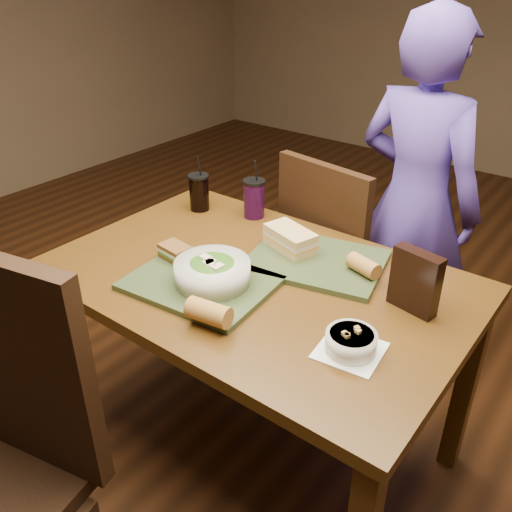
# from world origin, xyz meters

# --- Properties ---
(ground) EXTENTS (6.00, 6.00, 0.00)m
(ground) POSITION_xyz_m (0.00, 0.00, 0.00)
(ground) COLOR #381C0B
(ground) RESTS_ON ground
(dining_table) EXTENTS (1.30, 0.85, 0.75)m
(dining_table) POSITION_xyz_m (0.00, 0.00, 0.66)
(dining_table) COLOR #4A2E0E
(dining_table) RESTS_ON ground
(chair_far) EXTENTS (0.48, 0.48, 0.97)m
(chair_far) POSITION_xyz_m (-0.05, 0.58, 0.54)
(chair_far) COLOR black
(chair_far) RESTS_ON ground
(diner) EXTENTS (0.60, 0.44, 1.50)m
(diner) POSITION_xyz_m (0.16, 0.83, 0.75)
(diner) COLOR #523AA0
(diner) RESTS_ON ground
(tray_near) EXTENTS (0.45, 0.36, 0.02)m
(tray_near) POSITION_xyz_m (-0.10, -0.15, 0.76)
(tray_near) COLOR #313D20
(tray_near) RESTS_ON dining_table
(tray_far) EXTENTS (0.48, 0.41, 0.02)m
(tray_far) POSITION_xyz_m (0.11, 0.18, 0.76)
(tray_far) COLOR #313D20
(tray_far) RESTS_ON dining_table
(salad_bowl) EXTENTS (0.23, 0.23, 0.08)m
(salad_bowl) POSITION_xyz_m (-0.06, -0.13, 0.81)
(salad_bowl) COLOR silver
(salad_bowl) RESTS_ON tray_near
(soup_bowl) EXTENTS (0.17, 0.17, 0.06)m
(soup_bowl) POSITION_xyz_m (0.41, -0.15, 0.78)
(soup_bowl) COLOR white
(soup_bowl) RESTS_ON dining_table
(sandwich_near) EXTENTS (0.11, 0.08, 0.05)m
(sandwich_near) POSITION_xyz_m (-0.25, -0.10, 0.79)
(sandwich_near) COLOR #593819
(sandwich_near) RESTS_ON tray_near
(sandwich_far) EXTENTS (0.20, 0.14, 0.07)m
(sandwich_far) POSITION_xyz_m (0.00, 0.18, 0.80)
(sandwich_far) COLOR tan
(sandwich_far) RESTS_ON tray_far
(baguette_near) EXTENTS (0.13, 0.08, 0.06)m
(baguette_near) POSITION_xyz_m (0.06, -0.29, 0.80)
(baguette_near) COLOR #AD7533
(baguette_near) RESTS_ON tray_near
(baguette_far) EXTENTS (0.11, 0.08, 0.05)m
(baguette_far) POSITION_xyz_m (0.27, 0.19, 0.79)
(baguette_far) COLOR #AD7533
(baguette_far) RESTS_ON tray_far
(cup_cola) EXTENTS (0.08, 0.08, 0.22)m
(cup_cola) POSITION_xyz_m (-0.48, 0.26, 0.82)
(cup_cola) COLOR black
(cup_cola) RESTS_ON dining_table
(cup_berry) EXTENTS (0.08, 0.08, 0.23)m
(cup_berry) POSITION_xyz_m (-0.27, 0.34, 0.82)
(cup_berry) COLOR black
(cup_berry) RESTS_ON dining_table
(chip_bag) EXTENTS (0.15, 0.07, 0.18)m
(chip_bag) POSITION_xyz_m (0.46, 0.12, 0.84)
(chip_bag) COLOR black
(chip_bag) RESTS_ON dining_table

